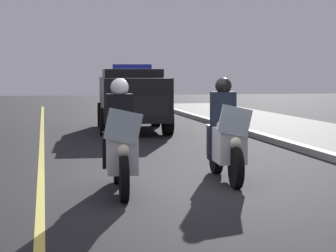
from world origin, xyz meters
TOP-DOWN VIEW (x-y plane):
  - ground_plane at (0.00, 0.00)m, footprint 80.00×80.00m
  - lane_stripe_center at (0.00, -2.13)m, footprint 48.00×0.12m
  - police_motorcycle_lead_left at (0.40, -0.93)m, footprint 2.14×0.61m
  - police_motorcycle_lead_right at (-0.28, 0.91)m, footprint 2.14×0.61m
  - police_suv at (-9.60, 0.63)m, footprint 5.01×2.32m

SIDE VIEW (x-z plane):
  - ground_plane at x=0.00m, z-range 0.00..0.00m
  - lane_stripe_center at x=0.00m, z-range 0.00..0.01m
  - police_motorcycle_lead_left at x=0.40m, z-range -0.16..1.56m
  - police_motorcycle_lead_right at x=-0.28m, z-range -0.16..1.56m
  - police_suv at x=-9.60m, z-range 0.04..2.09m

